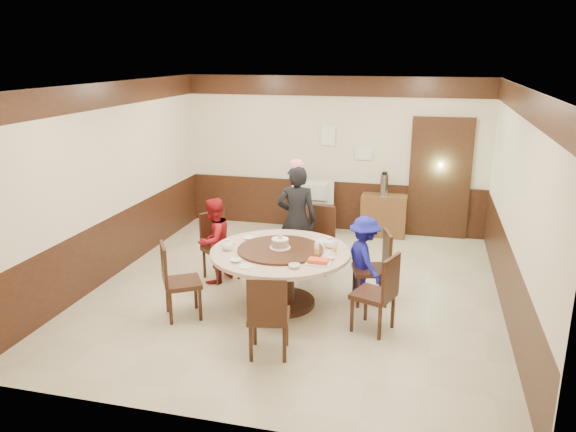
% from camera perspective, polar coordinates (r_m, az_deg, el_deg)
% --- Properties ---
extents(room, '(6.00, 6.04, 2.84)m').
position_cam_1_polar(room, '(7.55, 0.87, 0.00)').
color(room, '#BFB699').
rests_on(room, ground).
extents(banquet_table, '(1.81, 1.81, 0.78)m').
position_cam_1_polar(banquet_table, '(7.30, -0.77, -5.13)').
color(banquet_table, '#321A0F').
rests_on(banquet_table, ground).
extents(chair_0, '(0.55, 0.54, 0.97)m').
position_cam_1_polar(chair_0, '(7.54, 8.49, -6.46)').
color(chair_0, '#321A0F').
rests_on(chair_0, ground).
extents(chair_1, '(0.49, 0.50, 0.97)m').
position_cam_1_polar(chair_1, '(8.53, 3.06, -3.56)').
color(chair_1, '#321A0F').
rests_on(chair_1, ground).
extents(chair_2, '(0.62, 0.62, 0.97)m').
position_cam_1_polar(chair_2, '(8.28, -6.89, -4.27)').
color(chair_2, '#321A0F').
rests_on(chair_2, ground).
extents(chair_3, '(0.61, 0.61, 0.97)m').
position_cam_1_polar(chair_3, '(7.18, -10.79, -7.78)').
color(chair_3, '#321A0F').
rests_on(chair_3, ground).
extents(chair_4, '(0.51, 0.52, 0.97)m').
position_cam_1_polar(chair_4, '(6.23, -1.95, -11.42)').
color(chair_4, '#321A0F').
rests_on(chair_4, ground).
extents(chair_5, '(0.57, 0.57, 0.97)m').
position_cam_1_polar(chair_5, '(6.80, 8.79, -9.09)').
color(chair_5, '#321A0F').
rests_on(chair_5, ground).
extents(person_standing, '(0.65, 0.48, 1.64)m').
position_cam_1_polar(person_standing, '(8.30, 0.89, -0.35)').
color(person_standing, black).
rests_on(person_standing, ground).
extents(person_red, '(0.64, 0.72, 1.24)m').
position_cam_1_polar(person_red, '(8.07, -7.53, -2.48)').
color(person_red, maroon).
rests_on(person_red, ground).
extents(person_blue, '(0.76, 0.86, 1.16)m').
position_cam_1_polar(person_blue, '(7.48, 7.76, -4.36)').
color(person_blue, '#18199D').
rests_on(person_blue, ground).
extents(birthday_cake, '(0.27, 0.27, 0.19)m').
position_cam_1_polar(birthday_cake, '(7.20, -0.80, -2.78)').
color(birthday_cake, white).
rests_on(birthday_cake, banquet_table).
extents(teapot_left, '(0.17, 0.15, 0.13)m').
position_cam_1_polar(teapot_left, '(7.26, -6.19, -3.02)').
color(teapot_left, white).
rests_on(teapot_left, banquet_table).
extents(teapot_right, '(0.17, 0.15, 0.13)m').
position_cam_1_polar(teapot_right, '(7.33, 4.24, -2.78)').
color(teapot_right, white).
rests_on(teapot_right, banquet_table).
extents(bowl_0, '(0.13, 0.13, 0.03)m').
position_cam_1_polar(bowl_0, '(7.66, -4.00, -2.27)').
color(bowl_0, white).
rests_on(bowl_0, banquet_table).
extents(bowl_1, '(0.14, 0.14, 0.04)m').
position_cam_1_polar(bowl_1, '(6.65, 0.66, -5.11)').
color(bowl_1, white).
rests_on(bowl_1, banquet_table).
extents(bowl_2, '(0.14, 0.14, 0.03)m').
position_cam_1_polar(bowl_2, '(6.86, -5.34, -4.52)').
color(bowl_2, white).
rests_on(bowl_2, banquet_table).
extents(bowl_3, '(0.13, 0.13, 0.04)m').
position_cam_1_polar(bowl_3, '(6.93, 4.25, -4.28)').
color(bowl_3, white).
rests_on(bowl_3, banquet_table).
extents(bowl_4, '(0.15, 0.15, 0.04)m').
position_cam_1_polar(bowl_4, '(7.49, -6.11, -2.73)').
color(bowl_4, white).
rests_on(bowl_4, banquet_table).
extents(saucer_near, '(0.18, 0.18, 0.01)m').
position_cam_1_polar(saucer_near, '(6.70, -4.29, -5.13)').
color(saucer_near, white).
rests_on(saucer_near, banquet_table).
extents(saucer_far, '(0.18, 0.18, 0.01)m').
position_cam_1_polar(saucer_far, '(7.58, 3.49, -2.52)').
color(saucer_far, white).
rests_on(saucer_far, banquet_table).
extents(shrimp_platter, '(0.30, 0.20, 0.06)m').
position_cam_1_polar(shrimp_platter, '(6.77, 3.09, -4.67)').
color(shrimp_platter, white).
rests_on(shrimp_platter, banquet_table).
extents(bottle_0, '(0.06, 0.06, 0.16)m').
position_cam_1_polar(bottle_0, '(7.03, 2.93, -3.41)').
color(bottle_0, white).
rests_on(bottle_0, banquet_table).
extents(bottle_1, '(0.06, 0.06, 0.16)m').
position_cam_1_polar(bottle_1, '(7.07, 4.78, -3.34)').
color(bottle_1, white).
rests_on(bottle_1, banquet_table).
extents(tv_stand, '(0.85, 0.45, 0.50)m').
position_cam_1_polar(tv_stand, '(10.42, 2.42, -0.14)').
color(tv_stand, '#321A0F').
rests_on(tv_stand, ground).
extents(television, '(0.79, 0.13, 0.45)m').
position_cam_1_polar(television, '(10.30, 2.45, 2.40)').
color(television, gray).
rests_on(television, tv_stand).
extents(side_cabinet, '(0.80, 0.40, 0.75)m').
position_cam_1_polar(side_cabinet, '(10.25, 9.68, 0.07)').
color(side_cabinet, brown).
rests_on(side_cabinet, ground).
extents(thermos, '(0.15, 0.15, 0.38)m').
position_cam_1_polar(thermos, '(10.10, 9.75, 3.15)').
color(thermos, silver).
rests_on(thermos, side_cabinet).
extents(notice_left, '(0.25, 0.00, 0.35)m').
position_cam_1_polar(notice_left, '(10.26, 4.11, 8.15)').
color(notice_left, white).
rests_on(notice_left, room).
extents(notice_right, '(0.30, 0.00, 0.22)m').
position_cam_1_polar(notice_right, '(10.21, 7.69, 6.30)').
color(notice_right, white).
rests_on(notice_right, room).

